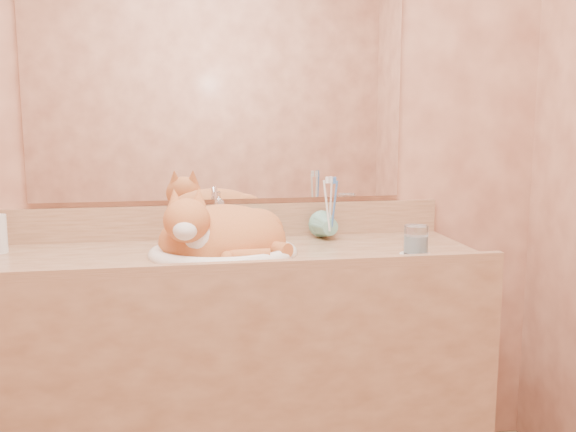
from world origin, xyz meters
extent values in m
cube|color=#9C5E47|center=(0.00, 1.00, 1.25)|extent=(2.40, 0.02, 2.50)
cube|color=#9C5E47|center=(0.00, -1.00, 1.25)|extent=(2.40, 0.02, 2.50)
cube|color=white|center=(0.00, 0.99, 1.39)|extent=(1.30, 0.02, 0.80)
imported|color=#6AAA96|center=(0.12, 0.89, 0.95)|extent=(0.09, 0.09, 0.19)
imported|color=#6AAA96|center=(0.37, 0.85, 0.90)|extent=(0.11, 0.11, 0.09)
cylinder|color=white|center=(0.57, 0.57, 0.85)|extent=(0.10, 0.10, 0.01)
cylinder|color=silver|center=(0.57, 0.57, 0.90)|extent=(0.07, 0.07, 0.09)
camera|label=1|loc=(-0.15, -1.27, 1.28)|focal=40.00mm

